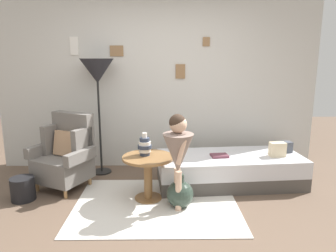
# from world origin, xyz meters

# --- Properties ---
(ground_plane) EXTENTS (12.00, 12.00, 0.00)m
(ground_plane) POSITION_xyz_m (0.00, 0.00, 0.00)
(ground_plane) COLOR brown
(gallery_wall) EXTENTS (4.80, 0.12, 2.60)m
(gallery_wall) POSITION_xyz_m (-0.00, 1.95, 1.30)
(gallery_wall) COLOR beige
(gallery_wall) RESTS_ON ground
(rug) EXTENTS (1.88, 1.45, 0.01)m
(rug) POSITION_xyz_m (0.01, 0.55, 0.01)
(rug) COLOR silver
(rug) RESTS_ON ground
(armchair) EXTENTS (0.90, 0.82, 0.97)m
(armchair) POSITION_xyz_m (-1.18, 1.10, 0.44)
(armchair) COLOR tan
(armchair) RESTS_ON ground
(daybed) EXTENTS (1.96, 0.96, 0.40)m
(daybed) POSITION_xyz_m (0.98, 1.16, 0.20)
(daybed) COLOR #4C4742
(daybed) RESTS_ON ground
(pillow_head) EXTENTS (0.23, 0.16, 0.15)m
(pillow_head) POSITION_xyz_m (1.74, 1.28, 0.47)
(pillow_head) COLOR #474C56
(pillow_head) RESTS_ON daybed
(pillow_mid) EXTENTS (0.21, 0.14, 0.19)m
(pillow_mid) POSITION_xyz_m (1.60, 1.11, 0.49)
(pillow_mid) COLOR beige
(pillow_mid) RESTS_ON daybed
(side_table) EXTENTS (0.60, 0.60, 0.54)m
(side_table) POSITION_xyz_m (-0.09, 0.70, 0.39)
(side_table) COLOR olive
(side_table) RESTS_ON ground
(vase_striped) EXTENTS (0.17, 0.17, 0.27)m
(vase_striped) POSITION_xyz_m (-0.13, 0.75, 0.65)
(vase_striped) COLOR #2D384C
(vase_striped) RESTS_ON side_table
(floor_lamp) EXTENTS (0.47, 0.47, 1.66)m
(floor_lamp) POSITION_xyz_m (-0.83, 1.61, 1.45)
(floor_lamp) COLOR black
(floor_lamp) RESTS_ON ground
(person_child) EXTENTS (0.34, 0.34, 1.09)m
(person_child) POSITION_xyz_m (0.25, 0.44, 0.69)
(person_child) COLOR #D8AD8E
(person_child) RESTS_ON ground
(book_on_daybed) EXTENTS (0.24, 0.19, 0.03)m
(book_on_daybed) POSITION_xyz_m (0.83, 1.10, 0.42)
(book_on_daybed) COLOR brown
(book_on_daybed) RESTS_ON daybed
(demijohn_near) EXTENTS (0.31, 0.31, 0.39)m
(demijohn_near) POSITION_xyz_m (0.28, 0.49, 0.16)
(demijohn_near) COLOR #2D3D33
(demijohn_near) RESTS_ON ground
(magazine_basket) EXTENTS (0.28, 0.28, 0.28)m
(magazine_basket) POSITION_xyz_m (-1.59, 0.69, 0.14)
(magazine_basket) COLOR black
(magazine_basket) RESTS_ON ground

